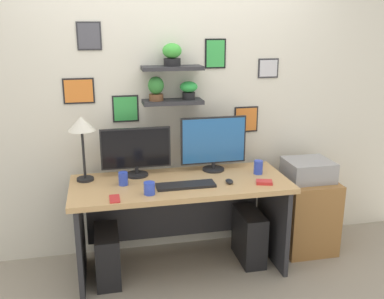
{
  "coord_description": "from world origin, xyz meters",
  "views": [
    {
      "loc": [
        -0.58,
        -3.07,
        1.91
      ],
      "look_at": [
        0.1,
        0.05,
        0.99
      ],
      "focal_mm": 40.48,
      "sensor_mm": 36.0,
      "label": 1
    }
  ],
  "objects_px": {
    "computer_mouse": "(229,181)",
    "pen_cup": "(123,179)",
    "monitor_left": "(136,151)",
    "monitor_right": "(213,143)",
    "keyboard": "(186,185)",
    "scissors_tray": "(264,182)",
    "desk": "(180,204)",
    "computer_tower_right": "(249,236)",
    "cell_phone": "(115,199)",
    "coffee_mug": "(149,188)",
    "computer_tower_left": "(108,256)",
    "drawer_cabinet": "(305,213)",
    "desk_lamp": "(82,128)",
    "printer": "(308,170)",
    "water_cup": "(258,167)"
  },
  "relations": [
    {
      "from": "monitor_right",
      "to": "desk_lamp",
      "type": "relative_size",
      "value": 1.07
    },
    {
      "from": "cell_phone",
      "to": "printer",
      "type": "height_order",
      "value": "printer"
    },
    {
      "from": "monitor_right",
      "to": "water_cup",
      "type": "bearing_deg",
      "value": -27.5
    },
    {
      "from": "cell_phone",
      "to": "drawer_cabinet",
      "type": "relative_size",
      "value": 0.22
    },
    {
      "from": "cell_phone",
      "to": "drawer_cabinet",
      "type": "bearing_deg",
      "value": 12.56
    },
    {
      "from": "monitor_right",
      "to": "scissors_tray",
      "type": "relative_size",
      "value": 4.51
    },
    {
      "from": "keyboard",
      "to": "pen_cup",
      "type": "xyz_separation_m",
      "value": [
        -0.45,
        0.13,
        0.04
      ]
    },
    {
      "from": "desk",
      "to": "cell_phone",
      "type": "distance_m",
      "value": 0.63
    },
    {
      "from": "coffee_mug",
      "to": "water_cup",
      "type": "height_order",
      "value": "water_cup"
    },
    {
      "from": "monitor_left",
      "to": "scissors_tray",
      "type": "xyz_separation_m",
      "value": [
        0.93,
        -0.4,
        -0.19
      ]
    },
    {
      "from": "monitor_left",
      "to": "coffee_mug",
      "type": "bearing_deg",
      "value": -83.17
    },
    {
      "from": "computer_mouse",
      "to": "drawer_cabinet",
      "type": "bearing_deg",
      "value": 17.27
    },
    {
      "from": "monitor_left",
      "to": "computer_mouse",
      "type": "height_order",
      "value": "monitor_left"
    },
    {
      "from": "desk",
      "to": "printer",
      "type": "bearing_deg",
      "value": 3.65
    },
    {
      "from": "keyboard",
      "to": "scissors_tray",
      "type": "distance_m",
      "value": 0.6
    },
    {
      "from": "pen_cup",
      "to": "monitor_left",
      "type": "bearing_deg",
      "value": 58.77
    },
    {
      "from": "keyboard",
      "to": "monitor_right",
      "type": "bearing_deg",
      "value": 47.69
    },
    {
      "from": "printer",
      "to": "monitor_left",
      "type": "bearing_deg",
      "value": 176.46
    },
    {
      "from": "monitor_left",
      "to": "drawer_cabinet",
      "type": "distance_m",
      "value": 1.58
    },
    {
      "from": "cell_phone",
      "to": "computer_tower_right",
      "type": "height_order",
      "value": "cell_phone"
    },
    {
      "from": "computer_tower_left",
      "to": "cell_phone",
      "type": "bearing_deg",
      "value": -71.72
    },
    {
      "from": "desk",
      "to": "computer_tower_right",
      "type": "bearing_deg",
      "value": -3.91
    },
    {
      "from": "printer",
      "to": "desk",
      "type": "bearing_deg",
      "value": -176.35
    },
    {
      "from": "water_cup",
      "to": "printer",
      "type": "xyz_separation_m",
      "value": [
        0.49,
        0.08,
        -0.09
      ]
    },
    {
      "from": "keyboard",
      "to": "drawer_cabinet",
      "type": "relative_size",
      "value": 0.69
    },
    {
      "from": "water_cup",
      "to": "computer_tower_right",
      "type": "bearing_deg",
      "value": -155.7
    },
    {
      "from": "keyboard",
      "to": "coffee_mug",
      "type": "distance_m",
      "value": 0.3
    },
    {
      "from": "monitor_left",
      "to": "pen_cup",
      "type": "bearing_deg",
      "value": -121.23
    },
    {
      "from": "monitor_left",
      "to": "computer_tower_left",
      "type": "relative_size",
      "value": 1.36
    },
    {
      "from": "desk_lamp",
      "to": "drawer_cabinet",
      "type": "xyz_separation_m",
      "value": [
        1.85,
        -0.06,
        -0.85
      ]
    },
    {
      "from": "computer_mouse",
      "to": "pen_cup",
      "type": "distance_m",
      "value": 0.8
    },
    {
      "from": "scissors_tray",
      "to": "printer",
      "type": "distance_m",
      "value": 0.61
    },
    {
      "from": "desk",
      "to": "cell_phone",
      "type": "xyz_separation_m",
      "value": [
        -0.51,
        -0.31,
        0.21
      ]
    },
    {
      "from": "water_cup",
      "to": "drawer_cabinet",
      "type": "xyz_separation_m",
      "value": [
        0.49,
        0.08,
        -0.49
      ]
    },
    {
      "from": "drawer_cabinet",
      "to": "computer_tower_left",
      "type": "height_order",
      "value": "drawer_cabinet"
    },
    {
      "from": "computer_mouse",
      "to": "pen_cup",
      "type": "xyz_separation_m",
      "value": [
        -0.79,
        0.14,
        0.04
      ]
    },
    {
      "from": "keyboard",
      "to": "cell_phone",
      "type": "height_order",
      "value": "keyboard"
    },
    {
      "from": "scissors_tray",
      "to": "monitor_right",
      "type": "bearing_deg",
      "value": 126.62
    },
    {
      "from": "coffee_mug",
      "to": "printer",
      "type": "distance_m",
      "value": 1.44
    },
    {
      "from": "drawer_cabinet",
      "to": "computer_tower_left",
      "type": "relative_size",
      "value": 1.57
    },
    {
      "from": "desk_lamp",
      "to": "cell_phone",
      "type": "bearing_deg",
      "value": -64.86
    },
    {
      "from": "desk_lamp",
      "to": "printer",
      "type": "distance_m",
      "value": 1.9
    },
    {
      "from": "scissors_tray",
      "to": "computer_tower_right",
      "type": "relative_size",
      "value": 0.28
    },
    {
      "from": "drawer_cabinet",
      "to": "printer",
      "type": "bearing_deg",
      "value": 0.0
    },
    {
      "from": "monitor_left",
      "to": "monitor_right",
      "type": "relative_size",
      "value": 1.01
    },
    {
      "from": "monitor_right",
      "to": "keyboard",
      "type": "bearing_deg",
      "value": -132.31
    },
    {
      "from": "drawer_cabinet",
      "to": "keyboard",
      "type": "bearing_deg",
      "value": -167.92
    },
    {
      "from": "keyboard",
      "to": "computer_tower_right",
      "type": "xyz_separation_m",
      "value": [
        0.56,
        0.13,
        -0.54
      ]
    },
    {
      "from": "computer_tower_right",
      "to": "computer_mouse",
      "type": "bearing_deg",
      "value": -150.1
    },
    {
      "from": "coffee_mug",
      "to": "drawer_cabinet",
      "type": "distance_m",
      "value": 1.51
    }
  ]
}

